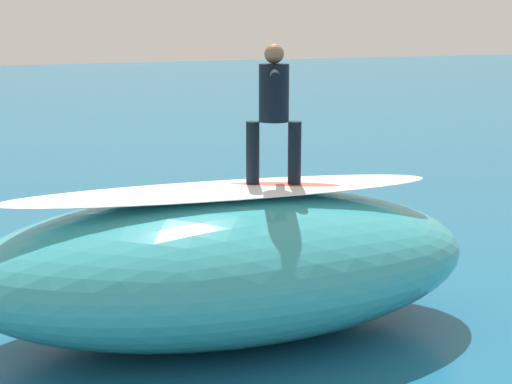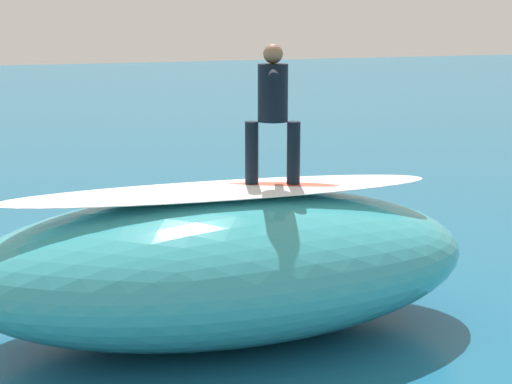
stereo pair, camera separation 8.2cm
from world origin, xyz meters
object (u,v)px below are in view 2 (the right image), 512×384
(surfboard_riding, at_px, (272,187))
(surfboard_paddling, at_px, (244,248))
(surfer_riding, at_px, (273,103))
(surfer_paddling, at_px, (237,237))

(surfboard_riding, height_order, surfboard_paddling, surfboard_riding)
(surfboard_riding, relative_size, surfboard_paddling, 0.91)
(surfboard_riding, xyz_separation_m, surfer_riding, (0.00, 0.00, 1.01))
(surfer_riding, height_order, surfboard_paddling, surfer_riding)
(surfer_riding, relative_size, surfer_paddling, 1.09)
(surfboard_riding, bearing_deg, surfer_paddling, -80.95)
(surfer_riding, height_order, surfer_paddling, surfer_riding)
(surfboard_riding, bearing_deg, surfboard_paddling, -82.73)
(surfboard_riding, height_order, surfer_paddling, surfboard_riding)
(surfer_riding, xyz_separation_m, surfer_paddling, (-0.91, -3.37, -2.58))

